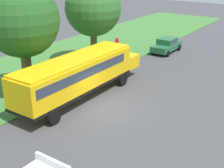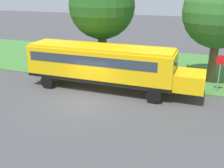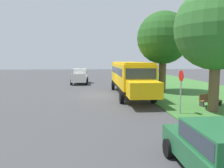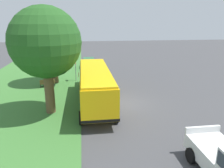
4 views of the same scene
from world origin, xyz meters
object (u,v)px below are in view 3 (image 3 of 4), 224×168
Objects in this scene: school_bus at (130,75)px; oak_tree_beside_bus at (163,38)px; oak_tree_roadside_mid at (220,26)px; park_bench at (210,100)px; car_green_nearest at (220,150)px; pickup_truck at (80,76)px; stop_sign at (181,87)px.

oak_tree_beside_bus reaches higher than school_bus.
park_bench is at bearing -107.69° from oak_tree_roadside_mid.
park_bench is at bearing 100.18° from oak_tree_beside_bus.
car_green_nearest is 0.55× the size of oak_tree_roadside_mid.
pickup_truck is 20.23m from stop_sign.
pickup_truck is 0.65× the size of oak_tree_beside_bus.
car_green_nearest is 0.53× the size of oak_tree_beside_bus.
pickup_truck is 3.25× the size of park_bench.
car_green_nearest is at bearing 76.04° from stop_sign.
park_bench is at bearing 121.77° from pickup_truck.
oak_tree_beside_bus is at bearing -79.82° from park_bench.
oak_tree_roadside_mid is 5.29m from park_bench.
stop_sign reaches higher than car_green_nearest.
oak_tree_roadside_mid reaches higher than pickup_truck.
park_bench is (-3.07, -2.10, -1.26)m from stop_sign.
car_green_nearest is at bearing 77.66° from oak_tree_beside_bus.
car_green_nearest is at bearing 62.44° from park_bench.
car_green_nearest is 9.86m from oak_tree_roadside_mid.
park_bench is at bearing -117.56° from car_green_nearest.
oak_tree_beside_bus is 4.97× the size of park_bench.
oak_tree_beside_bus reaches higher than pickup_truck.
oak_tree_roadside_mid is (-9.82, 18.49, 4.37)m from pickup_truck.
oak_tree_roadside_mid is 4.80× the size of park_bench.
oak_tree_roadside_mid is 4.49m from stop_sign.
park_bench is at bearing -145.65° from stop_sign.
stop_sign is at bearing 111.16° from pickup_truck.
car_green_nearest is 26.67m from pickup_truck.
pickup_truck is at bearing -78.10° from car_green_nearest.
oak_tree_roadside_mid is 2.91× the size of stop_sign.
stop_sign is at bearing 8.24° from oak_tree_roadside_mid.
car_green_nearest is 2.65× the size of park_bench.
school_bus is at bearing 22.38° from oak_tree_beside_bus.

